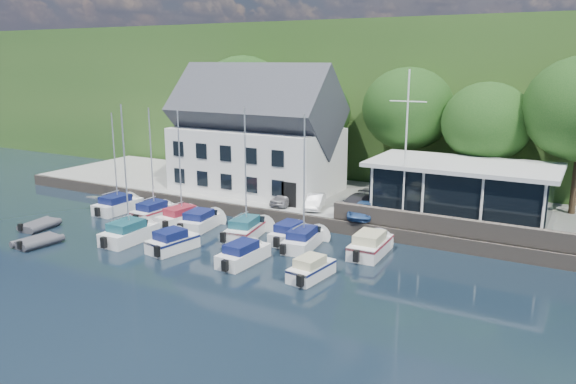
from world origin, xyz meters
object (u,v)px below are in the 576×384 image
car_blue (364,209)px  boat_r2_3 (243,252)px  boat_r1_5 (290,231)px  boat_r2_4 (311,267)px  harbor_building (256,141)px  car_silver (286,197)px  flagpole (406,148)px  boat_r1_7 (371,243)px  car_white (315,201)px  boat_r1_6 (304,187)px  boat_r2_2 (173,240)px  boat_r1_3 (201,219)px  dinghy_1 (37,240)px  boat_r1_0 (115,159)px  boat_r1_2 (180,169)px  boat_r1_4 (246,176)px  boat_r1_1 (152,164)px  dinghy_0 (40,224)px  boat_r2_1 (126,176)px  car_dgrey (356,204)px  club_pavilion (461,190)px

car_blue → boat_r2_3: 10.81m
boat_r1_5 → boat_r2_4: (4.31, -5.30, -0.03)m
harbor_building → car_silver: bearing=-35.1°
flagpole → boat_r1_5: 9.91m
boat_r1_7 → flagpole: bearing=81.9°
harbor_building → car_white: bearing=-24.3°
boat_r1_6 → boat_r2_2: boat_r1_6 is taller
car_silver → boat_r1_6: 8.10m
car_white → flagpole: bearing=-19.7°
boat_r1_3 → dinghy_1: size_ratio=1.74×
boat_r1_0 → boat_r1_2: (6.88, -0.11, -0.20)m
boat_r1_7 → dinghy_1: boat_r1_7 is taller
boat_r2_4 → boat_r1_5: bearing=135.9°
boat_r2_2 → boat_r1_4: bearing=70.9°
flagpole → boat_r1_1: bearing=-163.7°
boat_r1_7 → dinghy_0: 24.68m
car_blue → boat_r1_5: (-3.48, -4.89, -0.89)m
boat_r2_1 → dinghy_1: bearing=-143.1°
boat_r1_7 → boat_r1_1: bearing=-179.9°
boat_r1_1 → boat_r1_6: size_ratio=1.07×
boat_r1_6 → dinghy_1: bearing=-158.6°
harbor_building → boat_r1_4: harbor_building is taller
harbor_building → boat_r2_4: harbor_building is taller
boat_r1_3 → boat_r2_4: (11.75, -4.81, -0.01)m
flagpole → boat_r1_0: 23.30m
boat_r1_2 → harbor_building: bearing=91.2°
harbor_building → car_dgrey: size_ratio=3.22×
boat_r1_0 → boat_r2_2: (10.32, -5.24, -3.75)m
car_blue → boat_r1_3: bearing=-162.6°
boat_r1_3 → boat_r2_4: boat_r1_3 is taller
car_blue → boat_r2_3: car_blue is taller
boat_r1_2 → boat_r2_1: bearing=-87.7°
car_dgrey → boat_r1_4: (-5.68, -6.58, 2.81)m
car_white → boat_r1_3: 8.96m
boat_r1_6 → dinghy_0: size_ratio=2.67×
car_silver → boat_r1_3: size_ratio=0.64×
boat_r2_2 → flagpole: bearing=50.3°
boat_r2_4 → boat_r1_1: bearing=170.1°
boat_r1_6 → flagpole: bearing=41.8°
boat_r1_3 → boat_r1_5: size_ratio=1.05×
boat_r2_1 → boat_r2_3: size_ratio=1.65×
club_pavilion → boat_r2_3: club_pavilion is taller
club_pavilion → boat_r1_5: club_pavilion is taller
boat_r2_2 → boat_r2_4: 10.23m
dinghy_1 → boat_r1_1: bearing=79.6°
boat_r1_2 → dinghy_0: (-8.55, -6.20, -3.92)m
boat_r1_2 → boat_r1_4: size_ratio=0.96×
boat_r2_3 → car_blue: bearing=71.1°
car_silver → boat_r1_1: bearing=-147.1°
boat_r1_6 → boat_r2_2: (-7.29, -4.86, -3.42)m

